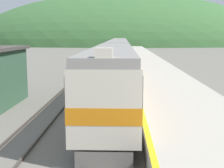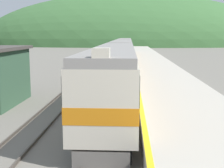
% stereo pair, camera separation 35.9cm
% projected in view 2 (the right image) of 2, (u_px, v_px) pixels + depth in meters
% --- Properties ---
extents(track_main, '(1.52, 180.00, 0.16)m').
position_uv_depth(track_main, '(124.00, 60.00, 61.71)').
color(track_main, '#4C443D').
rests_on(track_main, ground).
extents(track_siding, '(1.52, 180.00, 0.16)m').
position_uv_depth(track_siding, '(103.00, 60.00, 61.94)').
color(track_siding, '#4C443D').
rests_on(track_siding, ground).
extents(platform, '(5.85, 140.00, 1.06)m').
position_uv_depth(platform, '(156.00, 70.00, 41.66)').
color(platform, '#BCB5A5').
rests_on(platform, ground).
extents(distant_hills, '(147.31, 66.29, 49.55)m').
position_uv_depth(distant_hills, '(127.00, 45.00, 153.41)').
color(distant_hills, '#3D6B38').
rests_on(distant_hills, ground).
extents(express_train_lead_car, '(2.89, 21.35, 4.66)m').
position_uv_depth(express_train_lead_car, '(114.00, 75.00, 21.75)').
color(express_train_lead_car, black).
rests_on(express_train_lead_car, ground).
extents(carriage_second, '(2.88, 20.83, 4.30)m').
position_uv_depth(carriage_second, '(122.00, 55.00, 43.64)').
color(carriage_second, black).
rests_on(carriage_second, ground).
extents(carriage_third, '(2.88, 20.83, 4.30)m').
position_uv_depth(carriage_third, '(125.00, 48.00, 65.05)').
color(carriage_third, black).
rests_on(carriage_third, ground).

